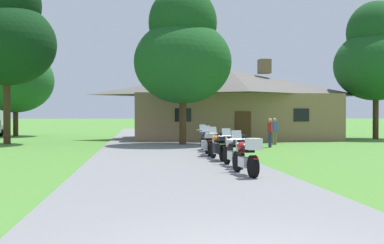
{
  "coord_description": "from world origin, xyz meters",
  "views": [
    {
      "loc": [
        -1.23,
        -5.61,
        1.82
      ],
      "look_at": [
        1.7,
        20.28,
        1.46
      ],
      "focal_mm": 44.48,
      "sensor_mm": 36.0,
      "label": 1
    }
  ],
  "objects_px": {
    "motorcycle_white_fourth_in_row": "(209,143)",
    "bystander_red_shirt_beside_signpost": "(270,131)",
    "tree_left_near": "(6,32)",
    "tree_right_of_lodge": "(376,56)",
    "motorcycle_blue_farthest_in_row": "(206,140)",
    "bystander_blue_shirt_near_lodge": "(274,130)",
    "tree_by_lodge_front": "(183,50)",
    "motorcycle_red_nearest_to_camera": "(246,156)",
    "tree_left_far": "(15,71)",
    "motorcycle_silver_second_in_row": "(234,151)",
    "motorcycle_orange_third_in_row": "(220,146)"
  },
  "relations": [
    {
      "from": "motorcycle_blue_farthest_in_row",
      "to": "tree_by_lodge_front",
      "type": "relative_size",
      "value": 0.22
    },
    {
      "from": "motorcycle_blue_farthest_in_row",
      "to": "bystander_blue_shirt_near_lodge",
      "type": "relative_size",
      "value": 1.25
    },
    {
      "from": "motorcycle_red_nearest_to_camera",
      "to": "tree_by_lodge_front",
      "type": "xyz_separation_m",
      "value": [
        -0.47,
        15.15,
        5.16
      ]
    },
    {
      "from": "bystander_blue_shirt_near_lodge",
      "to": "motorcycle_silver_second_in_row",
      "type": "bearing_deg",
      "value": 39.44
    },
    {
      "from": "motorcycle_white_fourth_in_row",
      "to": "bystander_red_shirt_beside_signpost",
      "type": "distance_m",
      "value": 7.19
    },
    {
      "from": "motorcycle_silver_second_in_row",
      "to": "motorcycle_blue_farthest_in_row",
      "type": "relative_size",
      "value": 1.0
    },
    {
      "from": "motorcycle_silver_second_in_row",
      "to": "bystander_blue_shirt_near_lodge",
      "type": "relative_size",
      "value": 1.25
    },
    {
      "from": "bystander_red_shirt_beside_signpost",
      "to": "motorcycle_silver_second_in_row",
      "type": "bearing_deg",
      "value": -172.57
    },
    {
      "from": "motorcycle_silver_second_in_row",
      "to": "motorcycle_blue_farthest_in_row",
      "type": "bearing_deg",
      "value": 82.85
    },
    {
      "from": "tree_right_of_lodge",
      "to": "bystander_blue_shirt_near_lodge",
      "type": "bearing_deg",
      "value": -148.15
    },
    {
      "from": "bystander_red_shirt_beside_signpost",
      "to": "bystander_blue_shirt_near_lodge",
      "type": "bearing_deg",
      "value": 7.68
    },
    {
      "from": "bystander_red_shirt_beside_signpost",
      "to": "tree_left_far",
      "type": "bearing_deg",
      "value": 76.86
    },
    {
      "from": "tree_left_near",
      "to": "motorcycle_silver_second_in_row",
      "type": "bearing_deg",
      "value": -52.69
    },
    {
      "from": "bystander_red_shirt_beside_signpost",
      "to": "tree_left_far",
      "type": "height_order",
      "value": "tree_left_far"
    },
    {
      "from": "motorcycle_orange_third_in_row",
      "to": "motorcycle_white_fourth_in_row",
      "type": "xyz_separation_m",
      "value": [
        -0.1,
        2.19,
        0.0
      ]
    },
    {
      "from": "bystander_red_shirt_beside_signpost",
      "to": "motorcycle_white_fourth_in_row",
      "type": "bearing_deg",
      "value": 171.97
    },
    {
      "from": "motorcycle_orange_third_in_row",
      "to": "tree_left_far",
      "type": "bearing_deg",
      "value": 112.96
    },
    {
      "from": "motorcycle_white_fourth_in_row",
      "to": "tree_right_of_lodge",
      "type": "relative_size",
      "value": 0.2
    },
    {
      "from": "motorcycle_white_fourth_in_row",
      "to": "motorcycle_red_nearest_to_camera",
      "type": "bearing_deg",
      "value": -87.08
    },
    {
      "from": "bystander_blue_shirt_near_lodge",
      "to": "tree_right_of_lodge",
      "type": "height_order",
      "value": "tree_right_of_lodge"
    },
    {
      "from": "motorcycle_white_fourth_in_row",
      "to": "tree_right_of_lodge",
      "type": "height_order",
      "value": "tree_right_of_lodge"
    },
    {
      "from": "motorcycle_silver_second_in_row",
      "to": "motorcycle_orange_third_in_row",
      "type": "height_order",
      "value": "same"
    },
    {
      "from": "tree_left_far",
      "to": "tree_right_of_lodge",
      "type": "height_order",
      "value": "tree_right_of_lodge"
    },
    {
      "from": "bystander_blue_shirt_near_lodge",
      "to": "tree_right_of_lodge",
      "type": "distance_m",
      "value": 12.83
    },
    {
      "from": "motorcycle_silver_second_in_row",
      "to": "tree_left_far",
      "type": "relative_size",
      "value": 0.21
    },
    {
      "from": "motorcycle_orange_third_in_row",
      "to": "tree_right_of_lodge",
      "type": "height_order",
      "value": "tree_right_of_lodge"
    },
    {
      "from": "motorcycle_silver_second_in_row",
      "to": "motorcycle_white_fourth_in_row",
      "type": "distance_m",
      "value": 4.65
    },
    {
      "from": "motorcycle_red_nearest_to_camera",
      "to": "bystander_blue_shirt_near_lodge",
      "type": "bearing_deg",
      "value": 64.33
    },
    {
      "from": "motorcycle_blue_farthest_in_row",
      "to": "tree_by_lodge_front",
      "type": "xyz_separation_m",
      "value": [
        -0.64,
        5.51,
        5.16
      ]
    },
    {
      "from": "tree_right_of_lodge",
      "to": "tree_left_near",
      "type": "bearing_deg",
      "value": -171.94
    },
    {
      "from": "motorcycle_white_fourth_in_row",
      "to": "motorcycle_blue_farthest_in_row",
      "type": "xyz_separation_m",
      "value": [
        0.24,
        2.68,
        0.01
      ]
    },
    {
      "from": "bystander_blue_shirt_near_lodge",
      "to": "tree_left_near",
      "type": "xyz_separation_m",
      "value": [
        -16.71,
        2.35,
        6.15
      ]
    },
    {
      "from": "motorcycle_white_fourth_in_row",
      "to": "motorcycle_silver_second_in_row",
      "type": "bearing_deg",
      "value": -85.37
    },
    {
      "from": "motorcycle_blue_farthest_in_row",
      "to": "bystander_blue_shirt_near_lodge",
      "type": "bearing_deg",
      "value": 44.66
    },
    {
      "from": "tree_left_far",
      "to": "tree_by_lodge_front",
      "type": "height_order",
      "value": "tree_left_far"
    },
    {
      "from": "motorcycle_silver_second_in_row",
      "to": "tree_left_near",
      "type": "height_order",
      "value": "tree_left_near"
    },
    {
      "from": "motorcycle_blue_farthest_in_row",
      "to": "tree_right_of_lodge",
      "type": "distance_m",
      "value": 19.79
    },
    {
      "from": "motorcycle_orange_third_in_row",
      "to": "motorcycle_white_fourth_in_row",
      "type": "height_order",
      "value": "same"
    },
    {
      "from": "tree_right_of_lodge",
      "to": "motorcycle_white_fourth_in_row",
      "type": "bearing_deg",
      "value": -136.79
    },
    {
      "from": "motorcycle_red_nearest_to_camera",
      "to": "bystander_blue_shirt_near_lodge",
      "type": "height_order",
      "value": "bystander_blue_shirt_near_lodge"
    },
    {
      "from": "tree_by_lodge_front",
      "to": "motorcycle_blue_farthest_in_row",
      "type": "bearing_deg",
      "value": -83.41
    },
    {
      "from": "tree_by_lodge_front",
      "to": "bystander_blue_shirt_near_lodge",
      "type": "bearing_deg",
      "value": -0.31
    },
    {
      "from": "motorcycle_white_fourth_in_row",
      "to": "tree_left_near",
      "type": "relative_size",
      "value": 0.19
    },
    {
      "from": "tree_left_far",
      "to": "motorcycle_blue_farthest_in_row",
      "type": "bearing_deg",
      "value": -54.57
    },
    {
      "from": "bystander_blue_shirt_near_lodge",
      "to": "bystander_red_shirt_beside_signpost",
      "type": "xyz_separation_m",
      "value": [
        -0.98,
        -2.45,
        0.0
      ]
    },
    {
      "from": "motorcycle_red_nearest_to_camera",
      "to": "bystander_red_shirt_beside_signpost",
      "type": "bearing_deg",
      "value": 64.83
    },
    {
      "from": "tree_left_near",
      "to": "tree_right_of_lodge",
      "type": "distance_m",
      "value": 26.81
    },
    {
      "from": "tree_by_lodge_front",
      "to": "tree_left_near",
      "type": "height_order",
      "value": "tree_left_near"
    },
    {
      "from": "motorcycle_blue_farthest_in_row",
      "to": "tree_by_lodge_front",
      "type": "distance_m",
      "value": 7.58
    },
    {
      "from": "motorcycle_silver_second_in_row",
      "to": "motorcycle_orange_third_in_row",
      "type": "xyz_separation_m",
      "value": [
        -0.09,
        2.45,
        -0.01
      ]
    }
  ]
}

